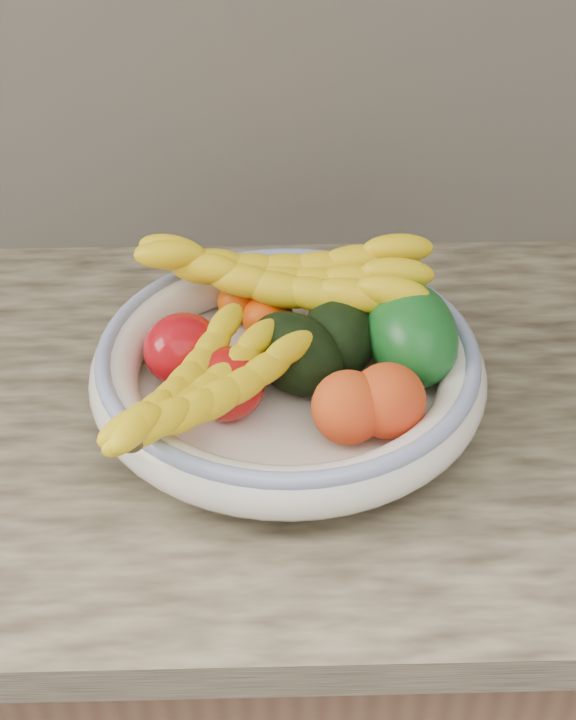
# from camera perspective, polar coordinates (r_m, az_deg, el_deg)

# --- Properties ---
(kitchen_counter) EXTENTS (2.44, 0.66, 1.40)m
(kitchen_counter) POSITION_cam_1_polar(r_m,az_deg,el_deg) (1.36, -0.03, -16.17)
(kitchen_counter) COLOR brown
(kitchen_counter) RESTS_ON ground
(fruit_bowl) EXTENTS (0.39, 0.39, 0.08)m
(fruit_bowl) POSITION_cam_1_polar(r_m,az_deg,el_deg) (0.99, 0.00, -0.53)
(fruit_bowl) COLOR white
(fruit_bowl) RESTS_ON kitchen_counter
(clementine_back_left) EXTENTS (0.06, 0.06, 0.04)m
(clementine_back_left) POSITION_cam_1_polar(r_m,az_deg,el_deg) (1.07, -2.77, 3.32)
(clementine_back_left) COLOR #ED5A04
(clementine_back_left) RESTS_ON fruit_bowl
(clementine_back_right) EXTENTS (0.05, 0.05, 0.05)m
(clementine_back_right) POSITION_cam_1_polar(r_m,az_deg,el_deg) (1.08, 2.25, 3.63)
(clementine_back_right) COLOR #FF5505
(clementine_back_right) RESTS_ON fruit_bowl
(clementine_back_mid) EXTENTS (0.07, 0.07, 0.05)m
(clementine_back_mid) POSITION_cam_1_polar(r_m,az_deg,el_deg) (1.05, -1.13, 2.39)
(clementine_back_mid) COLOR #F15105
(clementine_back_mid) RESTS_ON fruit_bowl
(tomato_left) EXTENTS (0.10, 0.10, 0.07)m
(tomato_left) POSITION_cam_1_polar(r_m,az_deg,el_deg) (1.00, -5.98, 0.59)
(tomato_left) COLOR #B10A12
(tomato_left) RESTS_ON fruit_bowl
(tomato_near_left) EXTENTS (0.09, 0.09, 0.07)m
(tomato_near_left) POSITION_cam_1_polar(r_m,az_deg,el_deg) (0.95, -3.61, -1.36)
(tomato_near_left) COLOR red
(tomato_near_left) RESTS_ON fruit_bowl
(avocado_center) EXTENTS (0.13, 0.13, 0.08)m
(avocado_center) POSITION_cam_1_polar(r_m,az_deg,el_deg) (0.98, 0.44, 0.36)
(avocado_center) COLOR black
(avocado_center) RESTS_ON fruit_bowl
(avocado_right) EXTENTS (0.09, 0.12, 0.08)m
(avocado_right) POSITION_cam_1_polar(r_m,az_deg,el_deg) (1.01, 3.01, 1.52)
(avocado_right) COLOR black
(avocado_right) RESTS_ON fruit_bowl
(green_mango) EXTENTS (0.14, 0.15, 0.12)m
(green_mango) POSITION_cam_1_polar(r_m,az_deg,el_deg) (1.00, 6.99, 1.51)
(green_mango) COLOR #0F531A
(green_mango) RESTS_ON fruit_bowl
(peach_front) EXTENTS (0.09, 0.09, 0.07)m
(peach_front) POSITION_cam_1_polar(r_m,az_deg,el_deg) (0.92, 3.46, -2.70)
(peach_front) COLOR orange
(peach_front) RESTS_ON fruit_bowl
(peach_right) EXTENTS (0.09, 0.09, 0.07)m
(peach_right) POSITION_cam_1_polar(r_m,az_deg,el_deg) (0.92, 5.69, -2.32)
(peach_right) COLOR orange
(peach_right) RESTS_ON fruit_bowl
(banana_bunch_back) EXTENTS (0.34, 0.17, 0.09)m
(banana_bunch_back) POSITION_cam_1_polar(r_m,az_deg,el_deg) (1.04, -0.35, 4.39)
(banana_bunch_back) COLOR yellow
(banana_bunch_back) RESTS_ON fruit_bowl
(banana_bunch_front) EXTENTS (0.24, 0.27, 0.07)m
(banana_bunch_front) POSITION_cam_1_polar(r_m,az_deg,el_deg) (0.91, -5.06, -2.06)
(banana_bunch_front) COLOR yellow
(banana_bunch_front) RESTS_ON fruit_bowl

